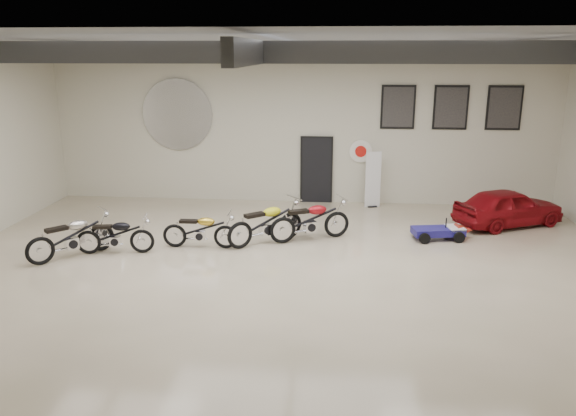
# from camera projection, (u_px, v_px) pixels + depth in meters

# --- Properties ---
(floor) EXTENTS (16.00, 12.00, 0.01)m
(floor) POSITION_uv_depth(u_px,v_px,m) (283.00, 269.00, 12.74)
(floor) COLOR #C5B396
(floor) RESTS_ON ground
(ceiling) EXTENTS (16.00, 12.00, 0.01)m
(ceiling) POSITION_uv_depth(u_px,v_px,m) (283.00, 39.00, 11.39)
(ceiling) COLOR slate
(ceiling) RESTS_ON back_wall
(back_wall) EXTENTS (16.00, 0.02, 5.00)m
(back_wall) POSITION_uv_depth(u_px,v_px,m) (301.00, 125.00, 17.82)
(back_wall) COLOR beige
(back_wall) RESTS_ON floor
(ceiling_beams) EXTENTS (15.80, 11.80, 0.32)m
(ceiling_beams) POSITION_uv_depth(u_px,v_px,m) (283.00, 52.00, 11.46)
(ceiling_beams) COLOR #515258
(ceiling_beams) RESTS_ON ceiling
(door) EXTENTS (0.92, 0.08, 2.10)m
(door) POSITION_uv_depth(u_px,v_px,m) (316.00, 170.00, 18.12)
(door) COLOR black
(door) RESTS_ON back_wall
(logo_plaque) EXTENTS (2.30, 0.06, 1.16)m
(logo_plaque) POSITION_uv_depth(u_px,v_px,m) (177.00, 115.00, 18.04)
(logo_plaque) COLOR silver
(logo_plaque) RESTS_ON back_wall
(poster_left) EXTENTS (1.05, 0.08, 1.35)m
(poster_left) POSITION_uv_depth(u_px,v_px,m) (398.00, 107.00, 17.37)
(poster_left) COLOR black
(poster_left) RESTS_ON back_wall
(poster_mid) EXTENTS (1.05, 0.08, 1.35)m
(poster_mid) POSITION_uv_depth(u_px,v_px,m) (451.00, 107.00, 17.23)
(poster_mid) COLOR black
(poster_mid) RESTS_ON back_wall
(poster_right) EXTENTS (1.05, 0.08, 1.35)m
(poster_right) POSITION_uv_depth(u_px,v_px,m) (504.00, 108.00, 17.09)
(poster_right) COLOR black
(poster_right) RESTS_ON back_wall
(oil_sign) EXTENTS (0.72, 0.10, 0.72)m
(oil_sign) POSITION_uv_depth(u_px,v_px,m) (361.00, 151.00, 17.83)
(oil_sign) COLOR white
(oil_sign) RESTS_ON back_wall
(banner_stand) EXTENTS (0.52, 0.31, 1.80)m
(banner_stand) POSITION_uv_depth(u_px,v_px,m) (373.00, 179.00, 17.58)
(banner_stand) COLOR white
(banner_stand) RESTS_ON floor
(motorcycle_silver) EXTENTS (1.90, 1.95, 1.08)m
(motorcycle_silver) POSITION_uv_depth(u_px,v_px,m) (71.00, 236.00, 13.30)
(motorcycle_silver) COLOR silver
(motorcycle_silver) RESTS_ON floor
(motorcycle_black) EXTENTS (1.90, 0.84, 0.95)m
(motorcycle_black) POSITION_uv_depth(u_px,v_px,m) (115.00, 235.00, 13.59)
(motorcycle_black) COLOR silver
(motorcycle_black) RESTS_ON floor
(motorcycle_gold) EXTENTS (1.85, 0.60, 0.96)m
(motorcycle_gold) POSITION_uv_depth(u_px,v_px,m) (200.00, 229.00, 13.98)
(motorcycle_gold) COLOR silver
(motorcycle_gold) RESTS_ON floor
(motorcycle_yellow) EXTENTS (2.10, 1.88, 1.12)m
(motorcycle_yellow) POSITION_uv_depth(u_px,v_px,m) (266.00, 222.00, 14.30)
(motorcycle_yellow) COLOR silver
(motorcycle_yellow) RESTS_ON floor
(motorcycle_red) EXTENTS (2.24, 1.51, 1.12)m
(motorcycle_red) POSITION_uv_depth(u_px,v_px,m) (310.00, 220.00, 14.53)
(motorcycle_red) COLOR silver
(motorcycle_red) RESTS_ON floor
(go_kart) EXTENTS (1.73, 1.01, 0.59)m
(go_kart) POSITION_uv_depth(u_px,v_px,m) (443.00, 228.00, 14.67)
(go_kart) COLOR navy
(go_kart) RESTS_ON floor
(vintage_car) EXTENTS (2.49, 3.40, 1.08)m
(vintage_car) POSITION_uv_depth(u_px,v_px,m) (508.00, 207.00, 15.78)
(vintage_car) COLOR maroon
(vintage_car) RESTS_ON floor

